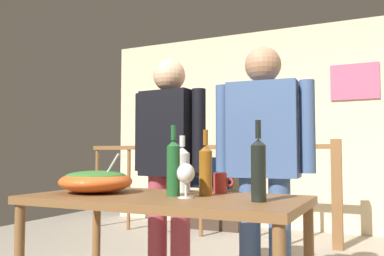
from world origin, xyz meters
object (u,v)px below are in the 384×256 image
object	(u,v)px
wine_bottle_amber	(206,169)
mug_red	(221,183)
stair_railing	(239,178)
wine_bottle_dark	(259,168)
serving_table	(164,212)
tv_console	(210,211)
flat_screen_tv	(209,173)
person_standing_left	(169,157)
person_standing_right	(264,154)
wine_glass	(186,174)
salad_bowl	(96,180)
framed_picture	(355,82)
wine_bottle_green	(173,167)
wine_bottle_clear	(182,168)

from	to	relation	value
wine_bottle_amber	mug_red	xyz separation A→B (m)	(0.02, 0.16, -0.08)
stair_railing	wine_bottle_dark	size ratio (longest dim) A/B	8.63
wine_bottle_dark	mug_red	distance (m)	0.42
mug_red	serving_table	bearing A→B (deg)	-129.45
tv_console	flat_screen_tv	distance (m)	0.49
flat_screen_tv	person_standing_left	bearing A→B (deg)	-72.75
person_standing_left	person_standing_right	distance (m)	0.65
wine_bottle_amber	person_standing_right	size ratio (longest dim) A/B	0.20
wine_bottle_amber	person_standing_left	world-z (taller)	person_standing_left
serving_table	wine_bottle_dark	xyz separation A→B (m)	(0.49, -0.04, 0.22)
wine_glass	mug_red	xyz separation A→B (m)	(0.06, 0.29, -0.06)
tv_console	wine_bottle_amber	size ratio (longest dim) A/B	2.75
wine_glass	person_standing_left	xyz separation A→B (m)	(-0.47, 0.69, 0.08)
serving_table	wine_bottle_dark	size ratio (longest dim) A/B	3.85
stair_railing	mug_red	distance (m)	2.44
salad_bowl	wine_bottle_dark	xyz separation A→B (m)	(0.89, -0.02, 0.08)
salad_bowl	wine_bottle_amber	xyz separation A→B (m)	(0.58, 0.12, 0.07)
mug_red	tv_console	bearing A→B (deg)	114.11
flat_screen_tv	salad_bowl	xyz separation A→B (m)	(0.69, -3.14, 0.12)
flat_screen_tv	tv_console	bearing A→B (deg)	90.00
flat_screen_tv	serving_table	world-z (taller)	flat_screen_tv
stair_railing	wine_bottle_dark	bearing A→B (deg)	-69.28
tv_console	person_standing_right	bearing A→B (deg)	-60.46
flat_screen_tv	person_standing_right	world-z (taller)	person_standing_right
tv_console	wine_bottle_dark	xyz separation A→B (m)	(1.59, -3.19, 0.68)
flat_screen_tv	person_standing_right	distance (m)	2.86
mug_red	person_standing_left	size ratio (longest dim) A/B	0.07
tv_console	person_standing_left	bearing A→B (deg)	-72.96
framed_picture	salad_bowl	bearing A→B (deg)	-106.98
salad_bowl	wine_bottle_green	distance (m)	0.45
framed_picture	wine_glass	bearing A→B (deg)	-98.44
wine_bottle_green	mug_red	bearing A→B (deg)	55.66
wine_glass	person_standing_right	world-z (taller)	person_standing_right
wine_bottle_amber	wine_bottle_clear	distance (m)	0.23
flat_screen_tv	person_standing_right	xyz separation A→B (m)	(1.42, -2.47, 0.26)
salad_bowl	wine_bottle_clear	size ratio (longest dim) A/B	1.26
flat_screen_tv	person_standing_left	size ratio (longest dim) A/B	0.42
framed_picture	serving_table	world-z (taller)	framed_picture
wine_bottle_amber	wine_bottle_dark	bearing A→B (deg)	-23.26
wine_bottle_amber	wine_bottle_green	bearing A→B (deg)	-150.39
salad_bowl	wine_glass	distance (m)	0.54
wine_glass	wine_bottle_green	world-z (taller)	wine_bottle_green
wine_bottle_clear	framed_picture	bearing A→B (deg)	78.35
tv_console	wine_bottle_dark	world-z (taller)	wine_bottle_dark
flat_screen_tv	wine_glass	xyz separation A→B (m)	(1.23, -3.16, 0.16)
mug_red	stair_railing	bearing A→B (deg)	106.78
framed_picture	tv_console	size ratio (longest dim) A/B	0.61
stair_railing	serving_table	world-z (taller)	stair_railing
wine_glass	wine_bottle_amber	distance (m)	0.14
framed_picture	wine_glass	world-z (taller)	framed_picture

